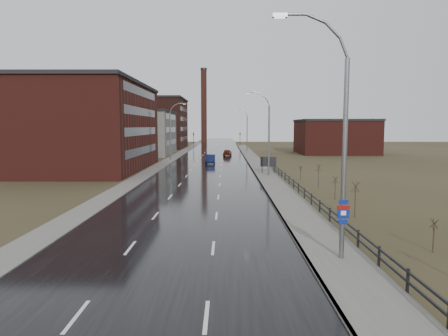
{
  "coord_description": "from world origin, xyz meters",
  "views": [
    {
      "loc": [
        2.98,
        -17.47,
        6.75
      ],
      "look_at": [
        2.85,
        18.45,
        3.0
      ],
      "focal_mm": 32.0,
      "sensor_mm": 36.0,
      "label": 1
    }
  ],
  "objects_px": {
    "streetlight_main": "(338,141)",
    "billboard": "(268,162)",
    "car_far": "(227,153)",
    "car_near": "(210,159)"
  },
  "relations": [
    {
      "from": "streetlight_main",
      "to": "car_far",
      "type": "distance_m",
      "value": 71.77
    },
    {
      "from": "streetlight_main",
      "to": "car_near",
      "type": "relative_size",
      "value": 2.49
    },
    {
      "from": "streetlight_main",
      "to": "billboard",
      "type": "distance_m",
      "value": 37.45
    },
    {
      "from": "billboard",
      "to": "car_near",
      "type": "distance_m",
      "value": 17.88
    },
    {
      "from": "streetlight_main",
      "to": "car_far",
      "type": "bearing_deg",
      "value": 94.05
    },
    {
      "from": "car_far",
      "to": "billboard",
      "type": "bearing_deg",
      "value": 104.44
    },
    {
      "from": "billboard",
      "to": "car_far",
      "type": "relative_size",
      "value": 0.55
    },
    {
      "from": "streetlight_main",
      "to": "car_far",
      "type": "xyz_separation_m",
      "value": [
        -5.06,
        71.39,
        -5.3
      ]
    },
    {
      "from": "car_far",
      "to": "car_near",
      "type": "bearing_deg",
      "value": 85.37
    },
    {
      "from": "billboard",
      "to": "car_far",
      "type": "distance_m",
      "value": 34.69
    }
  ]
}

